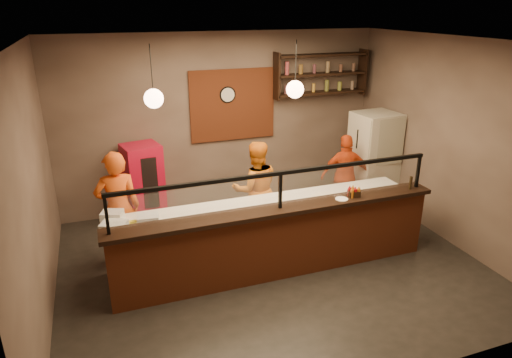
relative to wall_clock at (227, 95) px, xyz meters
name	(u,v)px	position (x,y,z in m)	size (l,w,h in m)	color
floor	(271,264)	(-0.10, -2.46, -2.10)	(6.00, 6.00, 0.00)	black
ceiling	(274,41)	(-0.10, -2.46, 1.10)	(6.00, 6.00, 0.00)	#372F2A
wall_back	(222,122)	(-0.10, 0.04, -0.50)	(6.00, 6.00, 0.00)	#746055
wall_left	(32,192)	(-3.10, -2.46, -0.50)	(5.00, 5.00, 0.00)	#746055
wall_right	(449,142)	(2.90, -2.46, -0.50)	(5.00, 5.00, 0.00)	#746055
wall_front	(377,250)	(-0.10, -4.96, -0.50)	(6.00, 6.00, 0.00)	#746055
brick_patch	(233,105)	(0.10, 0.01, -0.20)	(1.60, 0.04, 1.30)	brown
service_counter	(279,244)	(-0.10, -2.76, -1.60)	(4.60, 0.25, 1.00)	brown
counter_ledge	(280,210)	(-0.10, -2.76, -1.07)	(4.70, 0.37, 0.06)	black
worktop_cabinet	(266,233)	(-0.10, -2.26, -1.68)	(4.60, 0.75, 0.85)	gray
worktop	(267,206)	(-0.10, -2.26, -1.23)	(4.60, 0.75, 0.05)	white
sneeze_guard	(280,186)	(-0.10, -2.76, -0.73)	(4.50, 0.05, 0.52)	white
wall_shelving	(321,74)	(1.80, -0.14, 0.30)	(1.84, 0.28, 0.85)	black
wall_clock	(227,95)	(0.00, 0.00, 0.00)	(0.30, 0.30, 0.04)	black
pendant_left	(154,98)	(-1.60, -2.26, 0.45)	(0.24, 0.24, 0.77)	black
pendant_right	(295,89)	(0.30, -2.26, 0.45)	(0.24, 0.24, 0.77)	black
cook_left	(118,208)	(-2.15, -1.60, -1.23)	(0.63, 0.41, 1.73)	#DA4E14
cook_mid	(256,189)	(0.02, -1.45, -1.29)	(0.79, 0.61, 1.62)	orange
cook_right	(345,176)	(1.80, -1.27, -1.35)	(0.88, 0.37, 1.51)	#CE3F13
fridge	(373,160)	(2.50, -1.06, -1.20)	(0.75, 0.70, 1.80)	beige
red_cooler	(144,184)	(-1.65, -0.31, -1.40)	(0.60, 0.55, 1.41)	#AE0B28
pizza_dough	(327,198)	(0.83, -2.36, -1.19)	(0.46, 0.46, 0.01)	silver
prep_tub_a	(148,220)	(-1.81, -2.34, -1.13)	(0.28, 0.22, 0.14)	silver
prep_tub_b	(112,216)	(-2.25, -2.06, -1.13)	(0.27, 0.22, 0.14)	silver
prep_tub_c	(114,228)	(-2.25, -2.44, -1.12)	(0.31, 0.25, 0.15)	silver
rolling_pin	(135,222)	(-1.98, -2.24, -1.17)	(0.05, 0.05, 0.31)	yellow
condiment_caddy	(354,194)	(1.04, -2.76, -1.00)	(0.16, 0.12, 0.09)	black
pepper_mill	(411,183)	(1.98, -2.80, -0.94)	(0.04, 0.04, 0.20)	black
small_plate	(342,199)	(0.83, -2.80, -1.03)	(0.18, 0.18, 0.01)	white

